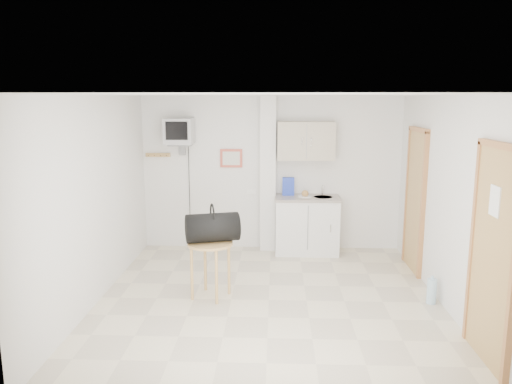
{
  "coord_description": "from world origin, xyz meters",
  "views": [
    {
      "loc": [
        0.07,
        -5.82,
        2.46
      ],
      "look_at": [
        -0.18,
        0.6,
        1.25
      ],
      "focal_mm": 35.0,
      "sensor_mm": 36.0,
      "label": 1
    }
  ],
  "objects_px": {
    "crt_television": "(179,132)",
    "round_table": "(210,251)",
    "duffel_bag": "(212,227)",
    "water_bottle": "(432,291)"
  },
  "relations": [
    {
      "from": "duffel_bag",
      "to": "water_bottle",
      "type": "height_order",
      "value": "duffel_bag"
    },
    {
      "from": "crt_television",
      "to": "water_bottle",
      "type": "relative_size",
      "value": 6.19
    },
    {
      "from": "crt_television",
      "to": "water_bottle",
      "type": "height_order",
      "value": "crt_television"
    },
    {
      "from": "round_table",
      "to": "water_bottle",
      "type": "distance_m",
      "value": 2.75
    },
    {
      "from": "round_table",
      "to": "duffel_bag",
      "type": "xyz_separation_m",
      "value": [
        0.03,
        0.04,
        0.29
      ]
    },
    {
      "from": "crt_television",
      "to": "round_table",
      "type": "relative_size",
      "value": 3.03
    },
    {
      "from": "crt_television",
      "to": "duffel_bag",
      "type": "height_order",
      "value": "crt_television"
    },
    {
      "from": "crt_television",
      "to": "water_bottle",
      "type": "distance_m",
      "value": 4.37
    },
    {
      "from": "round_table",
      "to": "crt_television",
      "type": "bearing_deg",
      "value": 110.37
    },
    {
      "from": "crt_television",
      "to": "round_table",
      "type": "xyz_separation_m",
      "value": [
        0.72,
        -1.94,
        -1.34
      ]
    }
  ]
}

